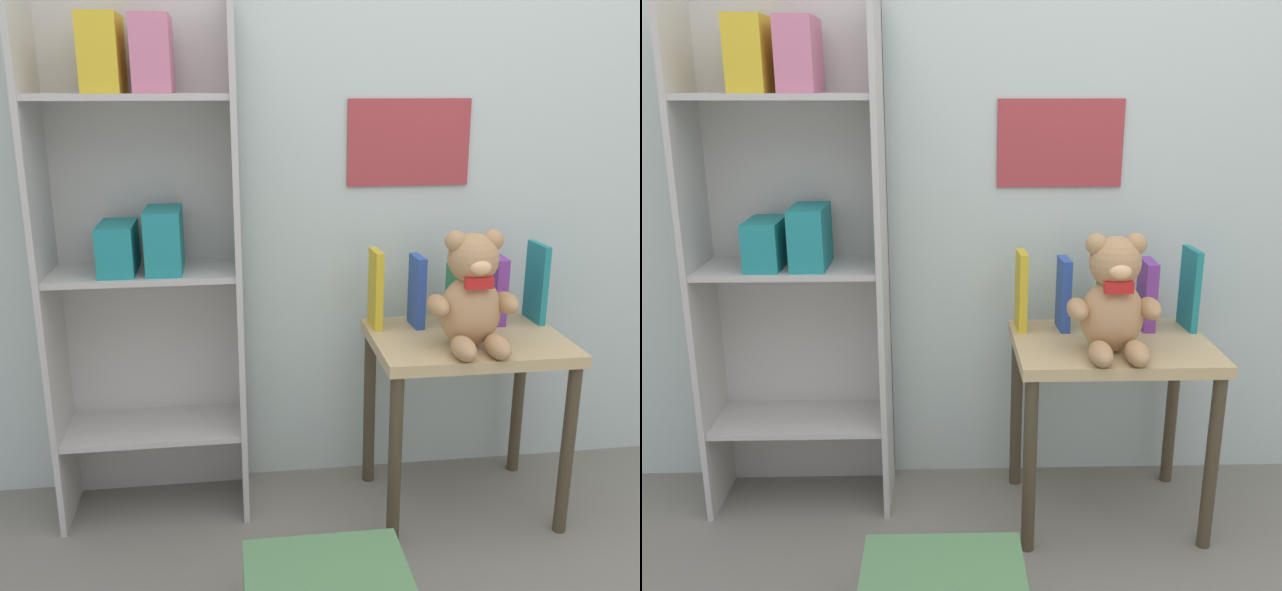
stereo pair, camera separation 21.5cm
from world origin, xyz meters
The scene contains 9 objects.
wall_back centered at (0.00, 1.37, 1.25)m, with size 4.80×0.07×2.50m.
bookshelf_side centered at (-0.87, 1.22, 0.90)m, with size 0.58×0.28×1.59m.
display_table centered at (0.11, 1.06, 0.49)m, with size 0.59×0.43×0.59m.
teddy_bear centered at (0.08, 0.97, 0.75)m, with size 0.27×0.24×0.35m.
book_standing_yellow centered at (-0.16, 1.19, 0.71)m, with size 0.02×0.10×0.25m, color gold.
book_standing_blue centered at (-0.03, 1.19, 0.70)m, with size 0.03×0.10×0.23m, color #2D51B7.
book_standing_green centered at (0.11, 1.21, 0.68)m, with size 0.03×0.11×0.19m, color #33934C.
book_standing_purple centered at (0.24, 1.19, 0.70)m, with size 0.04×0.13×0.22m, color purple.
book_standing_teal centered at (0.37, 1.19, 0.72)m, with size 0.02×0.13×0.26m, color teal.
Camera 1 is at (-0.62, -0.93, 1.34)m, focal length 40.00 mm.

